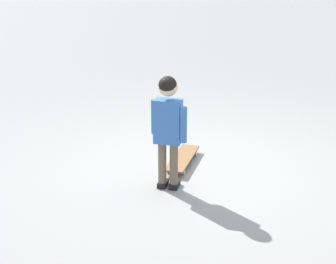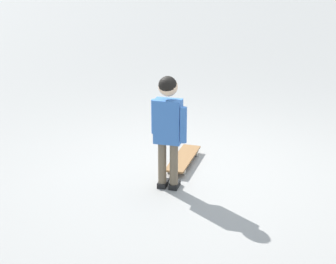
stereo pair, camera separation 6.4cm
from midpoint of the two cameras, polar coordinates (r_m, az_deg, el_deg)
ground_plane at (r=5.08m, az=3.89°, el=-4.54°), size 50.00×50.00×0.00m
child_person at (r=4.51m, az=-0.40°, el=1.28°), size 0.24×0.41×1.06m
skateboard at (r=5.25m, az=1.27°, el=-2.97°), size 0.75×0.43×0.07m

